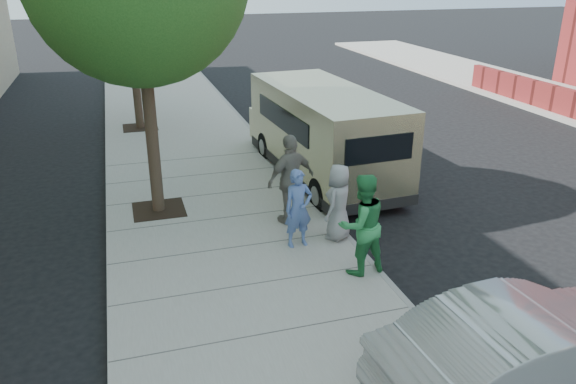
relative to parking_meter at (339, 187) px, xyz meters
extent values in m
plane|color=black|center=(-1.25, 0.10, -1.26)|extent=(120.00, 120.00, 0.00)
cube|color=gray|center=(-2.25, 0.10, -1.18)|extent=(5.00, 60.00, 0.15)
cube|color=gray|center=(0.19, 0.10, -1.18)|extent=(0.12, 60.00, 0.16)
cube|color=black|center=(-3.55, 2.50, -1.10)|extent=(1.20, 1.20, 0.01)
cylinder|color=#38281E|center=(-3.55, 2.50, 0.87)|extent=(0.28, 0.28, 3.96)
cube|color=black|center=(-3.55, 10.10, -1.10)|extent=(1.20, 1.20, 0.01)
cylinder|color=#38281E|center=(-3.55, 10.10, 0.65)|extent=(0.28, 0.28, 3.52)
cylinder|color=gray|center=(0.00, 0.00, -0.50)|extent=(0.06, 0.06, 1.21)
cube|color=gray|center=(0.00, 0.00, 0.15)|extent=(0.25, 0.12, 0.09)
cube|color=#2D2D30|center=(-0.09, -0.02, 0.30)|extent=(0.15, 0.14, 0.24)
cube|color=#2D2D30|center=(0.09, 0.02, 0.30)|extent=(0.15, 0.14, 0.24)
cube|color=#C3BB8C|center=(1.05, 3.77, 0.10)|extent=(2.59, 6.18, 2.24)
cube|color=#C3BB8C|center=(0.86, 7.07, -0.46)|extent=(2.10, 0.74, 0.95)
cube|color=black|center=(1.23, 0.73, 0.48)|extent=(1.68, 0.12, 0.62)
cylinder|color=black|center=(-0.05, 5.71, -0.83)|extent=(0.34, 0.87, 0.85)
cylinder|color=black|center=(1.92, 5.82, -0.83)|extent=(0.34, 0.87, 0.85)
cylinder|color=black|center=(0.19, 1.59, -0.83)|extent=(0.34, 0.87, 0.85)
cylinder|color=black|center=(2.16, 1.70, -0.83)|extent=(0.34, 0.87, 0.85)
imported|color=#9C9FA3|center=(0.75, -5.12, -0.52)|extent=(4.56, 1.84, 1.47)
imported|color=#506BAB|center=(-0.95, -0.18, -0.29)|extent=(0.64, 0.45, 1.64)
imported|color=#2D8C4A|center=(-0.17, -1.54, -0.14)|extent=(1.04, 0.87, 1.94)
imported|color=gray|center=(-0.05, -0.11, -0.29)|extent=(0.93, 0.92, 1.63)
imported|color=gray|center=(-0.75, 0.96, -0.10)|extent=(1.28, 0.84, 2.02)
camera|label=1|loc=(-4.17, -10.01, 4.26)|focal=35.00mm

